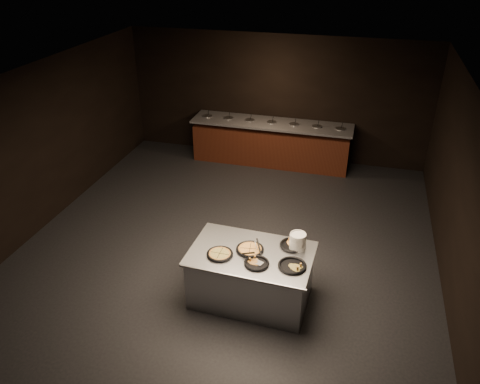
# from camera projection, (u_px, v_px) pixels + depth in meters

# --- Properties ---
(room) EXTENTS (7.02, 8.02, 2.92)m
(room) POSITION_uv_depth(u_px,v_px,m) (227.00, 172.00, 7.48)
(room) COLOR black
(room) RESTS_ON ground
(salad_bar) EXTENTS (3.70, 0.83, 1.18)m
(salad_bar) POSITION_uv_depth(u_px,v_px,m) (271.00, 145.00, 10.97)
(salad_bar) COLOR #542413
(salad_bar) RESTS_ON ground
(serving_counter) EXTENTS (1.78, 1.18, 0.84)m
(serving_counter) POSITION_uv_depth(u_px,v_px,m) (251.00, 277.00, 6.84)
(serving_counter) COLOR silver
(serving_counter) RESTS_ON ground
(plate_stack) EXTENTS (0.23, 0.23, 0.25)m
(plate_stack) POSITION_uv_depth(u_px,v_px,m) (298.00, 241.00, 6.65)
(plate_stack) COLOR silver
(plate_stack) RESTS_ON serving_counter
(pan_veggie_whole) EXTENTS (0.37, 0.37, 0.04)m
(pan_veggie_whole) POSITION_uv_depth(u_px,v_px,m) (220.00, 254.00, 6.57)
(pan_veggie_whole) COLOR black
(pan_veggie_whole) RESTS_ON serving_counter
(pan_cheese_whole) EXTENTS (0.40, 0.40, 0.04)m
(pan_cheese_whole) POSITION_uv_depth(u_px,v_px,m) (250.00, 249.00, 6.67)
(pan_cheese_whole) COLOR black
(pan_cheese_whole) RESTS_ON serving_counter
(pan_cheese_slices_a) EXTENTS (0.37, 0.37, 0.04)m
(pan_cheese_slices_a) POSITION_uv_depth(u_px,v_px,m) (293.00, 245.00, 6.76)
(pan_cheese_slices_a) COLOR black
(pan_cheese_slices_a) RESTS_ON serving_counter
(pan_cheese_slices_b) EXTENTS (0.35, 0.35, 0.04)m
(pan_cheese_slices_b) POSITION_uv_depth(u_px,v_px,m) (257.00, 263.00, 6.39)
(pan_cheese_slices_b) COLOR black
(pan_cheese_slices_b) RESTS_ON serving_counter
(pan_veggie_slices) EXTENTS (0.39, 0.39, 0.04)m
(pan_veggie_slices) POSITION_uv_depth(u_px,v_px,m) (292.00, 266.00, 6.34)
(pan_veggie_slices) COLOR black
(pan_veggie_slices) RESTS_ON serving_counter
(server_left) EXTENTS (0.25, 0.31, 0.18)m
(server_left) POSITION_uv_depth(u_px,v_px,m) (257.00, 246.00, 6.63)
(server_left) COLOR silver
(server_left) RESTS_ON serving_counter
(server_right) EXTENTS (0.33, 0.18, 0.17)m
(server_right) POSITION_uv_depth(u_px,v_px,m) (251.00, 256.00, 6.42)
(server_right) COLOR silver
(server_right) RESTS_ON serving_counter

